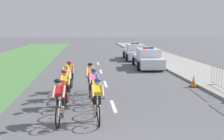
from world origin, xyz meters
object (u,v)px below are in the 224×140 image
cyclist_fifth (67,81)px  cyclist_seventh (70,75)px  cyclist_lead (60,99)px  cyclist_second (97,98)px  cyclist_third (66,87)px  police_car_second (135,52)px  police_car_nearest (148,59)px  crowd_barrier_middle (222,79)px  cyclist_fourth (93,85)px  traffic_cone_mid (194,81)px  cyclist_sixth (91,78)px

cyclist_fifth → cyclist_seventh: same height
cyclist_lead → cyclist_second: size_ratio=1.00×
cyclist_lead → cyclist_third: 1.72m
cyclist_seventh → police_car_second: police_car_second is taller
cyclist_lead → cyclist_seventh: 4.17m
police_car_nearest → crowd_barrier_middle: 7.92m
cyclist_lead → crowd_barrier_middle: 7.99m
cyclist_fourth → crowd_barrier_middle: cyclist_fourth is taller
cyclist_fourth → traffic_cone_mid: 5.87m
cyclist_third → police_car_nearest: bearing=58.7°
cyclist_second → crowd_barrier_middle: size_ratio=0.74×
cyclist_fifth → cyclist_seventh: 1.28m
cyclist_lead → cyclist_fourth: bearing=58.9°
cyclist_second → police_car_second: 16.74m
cyclist_sixth → police_car_nearest: (4.56, 7.48, -0.11)m
cyclist_second → cyclist_third: bearing=123.7°
cyclist_lead → cyclist_sixth: bearing=72.6°
crowd_barrier_middle → cyclist_second: bearing=-152.5°
cyclist_second → police_car_nearest: bearing=67.9°
cyclist_seventh → police_car_nearest: police_car_nearest is taller
cyclist_third → police_car_nearest: police_car_nearest is taller
cyclist_lead → cyclist_second: bearing=-0.7°
cyclist_lead → cyclist_fifth: same height
cyclist_fourth → cyclist_lead: bearing=-121.1°
cyclist_third → cyclist_second: bearing=-56.3°
cyclist_fourth → traffic_cone_mid: size_ratio=2.69×
cyclist_fourth → cyclist_sixth: same height
cyclist_fourth → crowd_barrier_middle: 6.32m
cyclist_lead → traffic_cone_mid: bearing=33.9°
cyclist_fifth → police_car_second: size_ratio=0.38×
cyclist_seventh → traffic_cone_mid: bearing=1.6°
cyclist_seventh → police_car_second: (5.55, 11.96, -0.11)m
cyclist_seventh → crowd_barrier_middle: cyclist_seventh is taller
cyclist_third → police_car_second: bearing=68.8°
cyclist_seventh → traffic_cone_mid: cyclist_seventh is taller
cyclist_second → traffic_cone_mid: cyclist_second is taller
cyclist_second → traffic_cone_mid: (5.26, 4.36, -0.48)m
cyclist_fourth → crowd_barrier_middle: size_ratio=0.74×
traffic_cone_mid → cyclist_third: bearing=-157.7°
cyclist_fourth → cyclist_fifth: size_ratio=1.00×
cyclist_sixth → cyclist_lead: bearing=-107.4°
cyclist_sixth → cyclist_seventh: same height
police_car_nearest → traffic_cone_mid: bearing=-82.8°
cyclist_fourth → traffic_cone_mid: cyclist_fourth is taller
cyclist_sixth → traffic_cone_mid: bearing=9.6°
cyclist_second → police_car_nearest: 11.79m
cyclist_lead → police_car_second: (5.64, 16.13, -0.11)m
cyclist_lead → cyclist_seventh: bearing=88.8°
cyclist_fifth → cyclist_fourth: bearing=-41.0°
cyclist_sixth → police_car_second: police_car_second is taller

